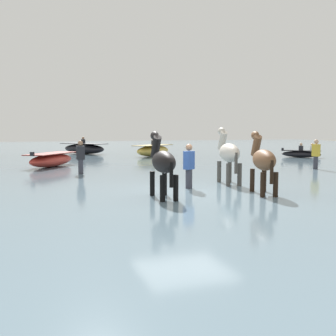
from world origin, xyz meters
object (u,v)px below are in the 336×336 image
object	(u,v)px
person_spectator_far	(81,160)
boat_far_offshore	(301,154)
boat_distant_west	(84,149)
horse_trailing_pinto	(228,154)
person_onlooker_right	(316,157)
boat_mid_channel	(153,150)
horse_lead_black	(163,164)
horse_flank_bay	(263,162)
boat_far_inshore	(51,160)
person_wading_mid	(189,170)

from	to	relation	value
person_spectator_far	boat_far_offshore	bearing A→B (deg)	20.05
boat_distant_west	person_spectator_far	distance (m)	14.10
horse_trailing_pinto	person_onlooker_right	size ratio (longest dim) A/B	1.31
horse_trailing_pinto	boat_mid_channel	size ratio (longest dim) A/B	0.61
horse_trailing_pinto	boat_far_offshore	bearing A→B (deg)	43.46
horse_lead_black	person_onlooker_right	size ratio (longest dim) A/B	1.23
boat_mid_channel	person_onlooker_right	world-z (taller)	person_onlooker_right
horse_flank_bay	boat_far_inshore	world-z (taller)	horse_flank_bay
person_wading_mid	boat_far_offshore	bearing A→B (deg)	40.99
horse_lead_black	boat_far_offshore	xyz separation A→B (m)	(13.35, 11.84, -0.63)
horse_flank_bay	person_wading_mid	world-z (taller)	horse_flank_bay
horse_lead_black	person_onlooker_right	distance (m)	10.22
horse_trailing_pinto	boat_far_offshore	world-z (taller)	horse_trailing_pinto
horse_trailing_pinto	horse_flank_bay	size ratio (longest dim) A/B	1.06
horse_flank_bay	boat_far_inshore	bearing A→B (deg)	114.78
horse_trailing_pinto	boat_mid_channel	world-z (taller)	horse_trailing_pinto
horse_lead_black	boat_mid_channel	xyz separation A→B (m)	(4.82, 16.22, -0.50)
boat_far_offshore	person_spectator_far	size ratio (longest dim) A/B	1.41
horse_lead_black	boat_distant_west	distance (m)	20.50
boat_far_offshore	person_onlooker_right	distance (m)	8.15
boat_far_inshore	person_spectator_far	xyz separation A→B (m)	(0.89, -3.78, 0.24)
horse_trailing_pinto	person_onlooker_right	distance (m)	6.76
horse_flank_bay	boat_distant_west	xyz separation A→B (m)	(-1.96, 20.75, -0.49)
horse_lead_black	person_spectator_far	world-z (taller)	horse_lead_black
person_wading_mid	boat_far_inshore	bearing A→B (deg)	110.75
horse_lead_black	boat_far_inshore	bearing A→B (deg)	101.57
horse_trailing_pinto	horse_flank_bay	world-z (taller)	horse_trailing_pinto
boat_far_offshore	boat_far_inshore	world-z (taller)	boat_far_offshore
horse_lead_black	person_spectator_far	xyz separation A→B (m)	(-1.22, 6.52, -0.32)
horse_flank_bay	boat_far_offshore	bearing A→B (deg)	48.88
boat_distant_west	person_wading_mid	size ratio (longest dim) A/B	2.48
person_wading_mid	horse_lead_black	bearing A→B (deg)	-133.43
horse_flank_bay	boat_far_inshore	distance (m)	11.66
person_spectator_far	person_wading_mid	world-z (taller)	same
person_onlooker_right	horse_trailing_pinto	bearing A→B (deg)	-152.63
horse_lead_black	boat_mid_channel	size ratio (longest dim) A/B	0.58
horse_flank_bay	person_wading_mid	size ratio (longest dim) A/B	1.23
horse_lead_black	boat_distant_west	world-z (taller)	horse_lead_black
boat_far_inshore	person_wading_mid	size ratio (longest dim) A/B	2.14
horse_lead_black	person_wading_mid	bearing A→B (deg)	46.57
horse_lead_black	boat_far_offshore	distance (m)	17.86
boat_far_offshore	person_onlooker_right	world-z (taller)	person_onlooker_right
horse_lead_black	boat_mid_channel	bearing A→B (deg)	73.46
boat_far_offshore	boat_far_inshore	xyz separation A→B (m)	(-15.46, -1.54, 0.08)
person_onlooker_right	boat_far_inshore	bearing A→B (deg)	154.42
horse_flank_bay	boat_mid_channel	world-z (taller)	horse_flank_bay
boat_far_offshore	boat_distant_west	size ratio (longest dim) A/B	0.57
person_spectator_far	person_onlooker_right	bearing A→B (deg)	-8.38
boat_far_inshore	boat_far_offshore	bearing A→B (deg)	5.70
boat_distant_west	boat_far_inshore	bearing A→B (deg)	-106.06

